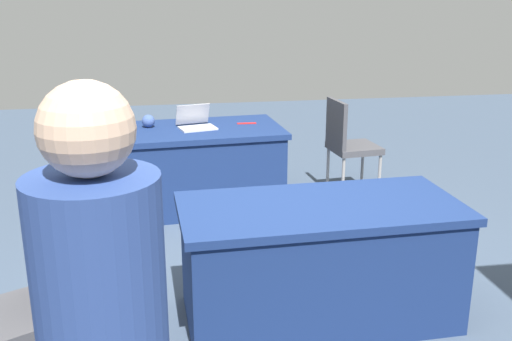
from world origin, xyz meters
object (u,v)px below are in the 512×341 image
object	(u,v)px
chair_tucked_left	(348,141)
laptop_silver	(196,124)
table_back_left	(319,261)
table_foreground	(200,167)
yarn_ball	(148,121)
chair_aisle	(24,301)
scissors_red	(247,123)

from	to	relation	value
chair_tucked_left	laptop_silver	bearing A→B (deg)	-94.87
table_back_left	table_foreground	bearing A→B (deg)	-74.98
yarn_ball	chair_aisle	bearing A→B (deg)	78.25
chair_aisle	table_foreground	bearing A→B (deg)	-48.86
table_foreground	yarn_ball	xyz separation A→B (m)	(0.46, -0.10, 0.43)
chair_aisle	yarn_ball	xyz separation A→B (m)	(-0.58, -2.78, 0.24)
laptop_silver	scissors_red	distance (m)	0.49
table_foreground	yarn_ball	bearing A→B (deg)	-12.39
table_foreground	table_back_left	distance (m)	2.19
yarn_ball	laptop_silver	bearing A→B (deg)	167.27
chair_tucked_left	laptop_silver	world-z (taller)	chair_tucked_left
chair_aisle	laptop_silver	world-z (taller)	chair_aisle
table_back_left	chair_aisle	bearing A→B (deg)	19.29
chair_aisle	scissors_red	world-z (taller)	chair_aisle
table_back_left	laptop_silver	distance (m)	2.24
table_foreground	laptop_silver	bearing A→B (deg)	-6.33
table_foreground	chair_tucked_left	world-z (taller)	chair_tucked_left
laptop_silver	yarn_ball	size ratio (longest dim) A/B	3.18
chair_aisle	laptop_silver	distance (m)	2.88
table_foreground	chair_tucked_left	distance (m)	1.45
table_back_left	yarn_ball	world-z (taller)	yarn_ball
table_back_left	yarn_ball	size ratio (longest dim) A/B	14.50
chair_tucked_left	yarn_ball	size ratio (longest dim) A/B	8.12
table_foreground	chair_tucked_left	xyz separation A→B (m)	(-1.44, -0.04, 0.18)
scissors_red	table_foreground	bearing A→B (deg)	-165.53
yarn_ball	chair_tucked_left	bearing A→B (deg)	178.07
table_back_left	laptop_silver	world-z (taller)	laptop_silver
chair_tucked_left	table_foreground	bearing A→B (deg)	-94.74
chair_tucked_left	yarn_ball	world-z (taller)	chair_tucked_left
table_foreground	table_back_left	size ratio (longest dim) A/B	0.91
table_foreground	scissors_red	size ratio (longest dim) A/B	8.70
laptop_silver	yarn_ball	distance (m)	0.44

